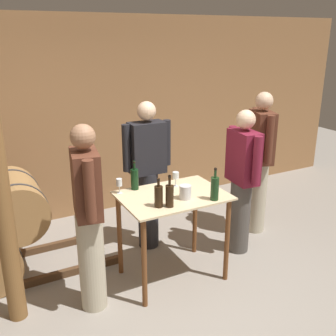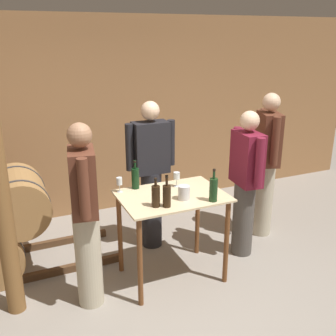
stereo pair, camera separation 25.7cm
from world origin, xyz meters
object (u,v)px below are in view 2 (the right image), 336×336
object	(u,v)px
wine_bottle_far_left	(135,178)
wine_bottle_center	(167,195)
wine_bottle_right	(213,189)
wine_glass_near_center	(177,176)
ice_bucket	(184,193)
person_visitor_bearded	(151,173)
person_host	(85,214)
person_visitor_with_scarf	(266,162)
wine_glass_near_left	(119,182)
person_visitor_near_door	(246,182)
wine_bottle_left	(156,196)

from	to	relation	value
wine_bottle_far_left	wine_bottle_center	distance (m)	0.56
wine_bottle_right	wine_glass_near_center	bearing A→B (deg)	108.42
wine_bottle_far_left	ice_bucket	xyz separation A→B (m)	(0.33, -0.46, -0.05)
wine_bottle_center	wine_glass_near_center	xyz separation A→B (m)	(0.29, 0.42, 0.00)
wine_glass_near_center	person_visitor_bearded	bearing A→B (deg)	99.22
wine_bottle_center	wine_glass_near_center	size ratio (longest dim) A/B	1.94
person_host	wine_bottle_center	bearing A→B (deg)	-11.80
wine_glass_near_center	person_visitor_with_scarf	distance (m)	1.33
wine_glass_near_center	person_visitor_with_scarf	bearing A→B (deg)	9.75
wine_bottle_right	wine_glass_near_center	size ratio (longest dim) A/B	2.04
wine_bottle_right	ice_bucket	distance (m)	0.28
person_host	person_visitor_bearded	bearing A→B (deg)	40.03
wine_bottle_far_left	person_host	bearing A→B (deg)	-147.10
wine_glass_near_left	person_host	xyz separation A→B (m)	(-0.43, -0.37, -0.11)
person_host	wine_bottle_right	bearing A→B (deg)	-10.17
wine_bottle_right	person_visitor_near_door	distance (m)	0.78
wine_glass_near_center	person_visitor_near_door	distance (m)	0.83
wine_bottle_center	person_visitor_bearded	world-z (taller)	person_visitor_bearded
wine_bottle_center	ice_bucket	size ratio (longest dim) A/B	2.23
wine_bottle_left	wine_glass_near_left	distance (m)	0.52
ice_bucket	person_visitor_near_door	size ratio (longest dim) A/B	0.08
wine_glass_near_center	person_host	bearing A→B (deg)	-165.22
person_visitor_with_scarf	wine_bottle_far_left	bearing A→B (deg)	-176.68
ice_bucket	person_visitor_with_scarf	xyz separation A→B (m)	(1.39, 0.56, -0.04)
wine_bottle_left	wine_bottle_far_left	bearing A→B (deg)	92.54
ice_bucket	person_host	bearing A→B (deg)	176.27
wine_glass_near_left	wine_glass_near_center	bearing A→B (deg)	-9.45
wine_bottle_far_left	wine_glass_near_center	world-z (taller)	wine_bottle_far_left
wine_bottle_right	person_visitor_with_scarf	xyz separation A→B (m)	(1.15, 0.71, -0.10)
wine_bottle_far_left	person_visitor_with_scarf	bearing A→B (deg)	3.32
wine_bottle_far_left	person_visitor_bearded	size ratio (longest dim) A/B	0.17
person_visitor_near_door	wine_bottle_far_left	bearing A→B (deg)	170.55
wine_bottle_far_left	wine_bottle_right	xyz separation A→B (m)	(0.57, -0.61, 0.01)
ice_bucket	wine_glass_near_center	bearing A→B (deg)	77.03
wine_bottle_right	wine_bottle_far_left	bearing A→B (deg)	133.18
wine_bottle_far_left	wine_glass_near_left	distance (m)	0.18
wine_bottle_left	wine_glass_near_center	world-z (taller)	wine_bottle_left
person_visitor_with_scarf	ice_bucket	bearing A→B (deg)	-158.19
wine_bottle_far_left	ice_bucket	size ratio (longest dim) A/B	2.21
wine_bottle_left	wine_glass_near_left	bearing A→B (deg)	112.92
wine_bottle_left	wine_bottle_center	distance (m)	0.10
wine_glass_near_center	person_visitor_near_door	world-z (taller)	person_visitor_near_door
wine_bottle_far_left	wine_bottle_center	world-z (taller)	wine_bottle_center
person_host	wine_bottle_far_left	bearing A→B (deg)	32.90
wine_bottle_left	person_visitor_near_door	bearing A→B (deg)	14.10
wine_bottle_center	person_host	distance (m)	0.75
wine_glass_near_left	wine_bottle_left	bearing A→B (deg)	-67.08
person_visitor_near_door	person_visitor_with_scarf	bearing A→B (deg)	31.03
person_visitor_with_scarf	person_visitor_near_door	size ratio (longest dim) A/B	1.07
wine_bottle_right	wine_glass_near_center	xyz separation A→B (m)	(-0.16, 0.48, -0.01)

